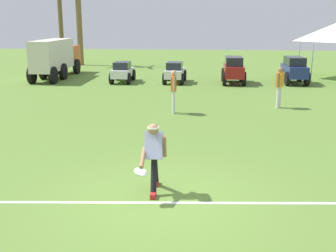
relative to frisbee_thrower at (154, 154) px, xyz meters
name	(u,v)px	position (x,y,z in m)	size (l,w,h in m)	color
ground_plane	(160,200)	(0.16, -0.34, -0.80)	(80.00, 80.00, 0.00)	olive
field_line_paint	(159,203)	(0.16, -0.47, -0.80)	(18.79, 0.09, 0.01)	white
frisbee_thrower	(154,154)	(0.00, 0.00, 0.00)	(0.46, 1.10, 1.42)	black
frisbee_in_flight	(141,172)	(-0.18, -0.50, -0.19)	(0.34, 0.34, 0.11)	white
teammate_near_sideline	(174,88)	(-0.19, 7.21, 0.14)	(0.23, 0.50, 1.56)	silver
teammate_midfield	(280,84)	(3.75, 8.55, 0.14)	(0.35, 0.46, 1.56)	silver
parked_car_slot_a	(123,72)	(-3.54, 14.69, -0.24)	(1.10, 2.21, 1.10)	silver
parked_car_slot_b	(175,72)	(-0.72, 14.78, -0.24)	(1.15, 2.23, 1.10)	silver
parked_car_slot_c	(233,69)	(2.38, 14.76, -0.06)	(1.18, 2.36, 1.40)	maroon
parked_car_slot_d	(294,69)	(5.56, 15.02, -0.06)	(1.23, 2.38, 1.40)	navy
box_truck	(56,57)	(-7.66, 15.97, 0.43)	(1.45, 5.91, 2.20)	#CC4C19
palm_tree_far_left	(60,12)	(-9.79, 23.26, 2.99)	(3.31, 3.27, 6.36)	brown
palm_tree_left_of_centre	(78,9)	(-8.33, 23.01, 3.19)	(3.48, 2.99, 7.16)	brown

